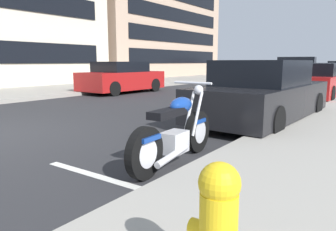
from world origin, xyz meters
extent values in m
cube|color=gray|center=(12.00, 6.81, 0.07)|extent=(120.00, 5.00, 0.14)
cube|color=silver|center=(0.00, -3.71, 0.00)|extent=(0.12, 2.20, 0.01)
cylinder|color=black|center=(1.69, -3.99, 0.33)|extent=(0.66, 0.15, 0.65)
cylinder|color=silver|center=(1.69, -3.99, 0.33)|extent=(0.37, 0.14, 0.36)
cylinder|color=black|center=(0.28, -4.07, 0.33)|extent=(0.66, 0.15, 0.65)
cylinder|color=silver|center=(0.28, -4.07, 0.33)|extent=(0.37, 0.14, 0.36)
cube|color=silver|center=(0.98, -4.03, 0.31)|extent=(0.41, 0.28, 0.30)
cube|color=black|center=(0.80, -4.04, 0.75)|extent=(0.69, 0.26, 0.10)
ellipsoid|color=navy|center=(1.16, -4.02, 0.81)|extent=(0.49, 0.27, 0.24)
cube|color=navy|center=(0.33, -4.06, 0.51)|extent=(0.37, 0.20, 0.06)
cube|color=navy|center=(1.67, -3.99, 0.51)|extent=(0.33, 0.18, 0.06)
cylinder|color=silver|center=(1.53, -3.93, 0.64)|extent=(0.34, 0.06, 0.65)
cylinder|color=silver|center=(1.54, -4.07, 0.64)|extent=(0.34, 0.06, 0.65)
cylinder|color=silver|center=(1.51, -4.00, 1.11)|extent=(0.07, 0.62, 0.04)
sphere|color=silver|center=(1.71, -3.99, 0.99)|extent=(0.15, 0.15, 0.15)
cylinder|color=silver|center=(0.69, -4.18, 0.21)|extent=(0.71, 0.13, 0.16)
cube|color=black|center=(4.89, -3.96, 0.52)|extent=(4.70, 2.03, 0.72)
cube|color=black|center=(4.69, -3.95, 1.17)|extent=(2.24, 1.76, 0.57)
cylinder|color=black|center=(6.45, -3.21, 0.31)|extent=(0.63, 0.25, 0.62)
cylinder|color=black|center=(6.37, -4.86, 0.31)|extent=(0.63, 0.25, 0.62)
cylinder|color=black|center=(3.40, -3.07, 0.31)|extent=(0.63, 0.25, 0.62)
cylinder|color=black|center=(3.33, -4.71, 0.31)|extent=(0.63, 0.25, 0.62)
cube|color=#AD1919|center=(10.83, -3.95, 0.53)|extent=(4.31, 1.93, 0.75)
cube|color=black|center=(10.68, -3.95, 1.13)|extent=(2.29, 1.74, 0.45)
cylinder|color=black|center=(12.25, -3.14, 0.31)|extent=(0.62, 0.23, 0.62)
cylinder|color=black|center=(9.44, -3.09, 0.31)|extent=(0.62, 0.23, 0.62)
cylinder|color=black|center=(9.40, -4.76, 0.31)|extent=(0.62, 0.23, 0.62)
cube|color=gray|center=(16.78, -3.62, 0.54)|extent=(4.71, 1.85, 0.75)
cube|color=black|center=(16.61, -3.61, 1.13)|extent=(2.62, 1.69, 0.44)
cylinder|color=black|center=(18.33, -2.80, 0.31)|extent=(0.62, 0.23, 0.62)
cylinder|color=black|center=(15.24, -2.78, 0.31)|extent=(0.62, 0.23, 0.62)
cylinder|color=black|center=(23.98, -2.70, 0.31)|extent=(0.63, 0.24, 0.62)
cylinder|color=black|center=(21.03, -2.78, 0.31)|extent=(0.63, 0.24, 0.62)
cube|color=maroon|center=(32.78, 1.94, 0.74)|extent=(2.44, 5.13, 0.91)
cube|color=black|center=(32.78, 1.94, 1.55)|extent=(2.21, 3.73, 0.72)
cylinder|color=black|center=(31.72, 3.55, 0.38)|extent=(0.32, 0.78, 0.76)
cylinder|color=black|center=(33.55, 3.71, 0.38)|extent=(0.32, 0.78, 0.76)
cylinder|color=black|center=(32.00, 0.18, 0.38)|extent=(0.32, 0.78, 0.76)
cylinder|color=black|center=(33.83, 0.33, 0.38)|extent=(0.32, 0.78, 0.76)
cube|color=#AD1919|center=(8.27, 3.81, 0.56)|extent=(4.09, 1.96, 0.80)
cube|color=black|center=(8.19, 3.81, 1.19)|extent=(2.18, 1.76, 0.46)
cylinder|color=black|center=(6.91, 3.01, 0.31)|extent=(0.63, 0.24, 0.62)
cylinder|color=black|center=(6.96, 4.69, 0.31)|extent=(0.63, 0.24, 0.62)
cylinder|color=black|center=(9.57, 2.93, 0.31)|extent=(0.63, 0.24, 0.62)
cylinder|color=black|center=(9.63, 4.61, 0.31)|extent=(0.63, 0.24, 0.62)
sphere|color=gold|center=(-1.06, -5.70, 0.75)|extent=(0.24, 0.24, 0.24)
cylinder|color=gold|center=(-1.06, -5.56, 0.44)|extent=(0.10, 0.08, 0.10)
cube|color=black|center=(5.72, 9.08, 1.88)|extent=(11.66, 0.06, 1.10)
cube|color=tan|center=(21.08, 13.37, 4.21)|extent=(15.31, 8.52, 8.41)
cube|color=black|center=(21.08, 9.08, 1.85)|extent=(12.86, 0.06, 1.10)
cube|color=black|center=(21.08, 9.08, 3.59)|extent=(12.86, 0.06, 1.10)
cube|color=black|center=(21.08, 9.08, 5.33)|extent=(12.86, 0.06, 1.10)
camera|label=1|loc=(-2.60, -6.43, 1.42)|focal=33.99mm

